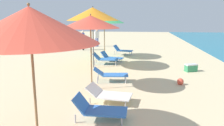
% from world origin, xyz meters
% --- Properties ---
extents(umbrella_second, '(2.58, 2.58, 2.80)m').
position_xyz_m(umbrella_second, '(0.36, 3.19, 2.40)').
color(umbrella_second, olive).
rests_on(umbrella_second, ground).
extents(lounger_second_shoreside, '(1.32, 0.64, 0.62)m').
position_xyz_m(lounger_second_shoreside, '(1.38, 4.43, 0.29)').
color(lounger_second_shoreside, blue).
rests_on(lounger_second_shoreside, ground).
extents(umbrella_third, '(2.01, 2.01, 2.67)m').
position_xyz_m(umbrella_third, '(0.68, 6.81, 2.39)').
color(umbrella_third, olive).
rests_on(umbrella_third, ground).
extents(lounger_third_shoreside, '(1.43, 0.72, 0.57)m').
position_xyz_m(lounger_third_shoreside, '(1.21, 7.83, 0.32)').
color(lounger_third_shoreside, blue).
rests_on(lounger_third_shoreside, ground).
extents(lounger_third_inland, '(1.41, 0.86, 0.51)m').
position_xyz_m(lounger_third_inland, '(1.46, 5.64, 0.26)').
color(lounger_third_inland, white).
rests_on(lounger_third_inland, ground).
extents(umbrella_fourth, '(2.60, 2.60, 3.09)m').
position_xyz_m(umbrella_fourth, '(-0.00, 10.31, 2.70)').
color(umbrella_fourth, '#4C4C51').
rests_on(umbrella_fourth, ground).
extents(lounger_fourth_shoreside, '(1.41, 0.76, 0.64)m').
position_xyz_m(lounger_fourth_shoreside, '(0.44, 11.21, 0.33)').
color(lounger_fourth_shoreside, blue).
rests_on(lounger_fourth_shoreside, ground).
extents(umbrella_farthest, '(2.54, 2.54, 2.87)m').
position_xyz_m(umbrella_farthest, '(0.08, 13.28, 2.50)').
color(umbrella_farthest, olive).
rests_on(umbrella_farthest, ground).
extents(lounger_farthest_shoreside, '(1.38, 0.88, 0.66)m').
position_xyz_m(lounger_farthest_shoreside, '(1.15, 14.50, 0.33)').
color(lounger_farthest_shoreside, blue).
rests_on(lounger_farthest_shoreside, ground).
extents(lounger_farthest_inland, '(1.36, 0.84, 0.59)m').
position_xyz_m(lounger_farthest_inland, '(0.69, 12.04, 0.26)').
color(lounger_farthest_inland, blue).
rests_on(lounger_farthest_inland, ground).
extents(person_walking_near, '(0.35, 0.42, 1.54)m').
position_xyz_m(person_walking_near, '(-2.13, 16.37, 0.92)').
color(person_walking_near, '#262628').
rests_on(person_walking_near, ground).
extents(person_walking_mid, '(0.42, 0.36, 1.54)m').
position_xyz_m(person_walking_mid, '(-1.48, 18.71, 0.92)').
color(person_walking_mid, '#334CB2').
rests_on(person_walking_mid, ground).
extents(cooler_box, '(0.64, 0.50, 0.36)m').
position_xyz_m(cooler_box, '(4.80, 10.06, 0.18)').
color(cooler_box, '#338C59').
rests_on(cooler_box, ground).
extents(beach_ball, '(0.25, 0.25, 0.25)m').
position_xyz_m(beach_ball, '(3.94, 7.78, 0.13)').
color(beach_ball, '#E54C38').
rests_on(beach_ball, ground).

